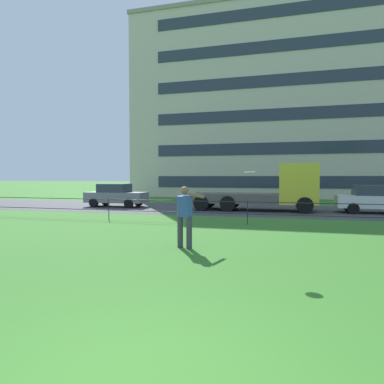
% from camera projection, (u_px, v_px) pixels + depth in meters
% --- Properties ---
extents(street_strip, '(80.00, 7.95, 0.01)m').
position_uv_depth(street_strip, '(258.00, 210.00, 20.25)').
color(street_strip, '#424247').
rests_on(street_strip, ground).
extents(park_fence, '(38.48, 0.04, 1.00)m').
position_uv_depth(park_fence, '(248.00, 208.00, 13.89)').
color(park_fence, '#232328').
rests_on(park_fence, ground).
extents(person_thrower, '(0.72, 0.72, 1.72)m').
position_uv_depth(person_thrower, '(185.00, 215.00, 9.30)').
color(person_thrower, '#383842').
rests_on(person_thrower, ground).
extents(frisbee, '(0.35, 0.34, 0.04)m').
position_uv_depth(frisbee, '(250.00, 172.00, 7.88)').
color(frisbee, white).
extents(car_grey_far_right, '(4.04, 1.88, 1.54)m').
position_uv_depth(car_grey_far_right, '(116.00, 195.00, 22.45)').
color(car_grey_far_right, slate).
rests_on(car_grey_far_right, ground).
extents(flatbed_truck_center, '(7.32, 2.46, 2.75)m').
position_uv_depth(flatbed_truck_center, '(272.00, 190.00, 19.64)').
color(flatbed_truck_center, yellow).
rests_on(flatbed_truck_center, ground).
extents(car_white_left, '(4.03, 1.87, 1.54)m').
position_uv_depth(car_white_left, '(375.00, 199.00, 18.34)').
color(car_white_left, silver).
rests_on(car_white_left, ground).
extents(apartment_building_background, '(40.01, 16.15, 18.88)m').
position_uv_depth(apartment_building_background, '(327.00, 109.00, 36.73)').
color(apartment_building_background, beige).
rests_on(apartment_building_background, ground).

